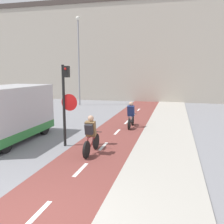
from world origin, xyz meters
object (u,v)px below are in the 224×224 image
object	(u,v)px
traffic_light_pole	(66,97)
van	(7,115)
cyclist_near	(91,135)
cyclist_far	(131,116)
street_lamp_far	(79,53)

from	to	relation	value
traffic_light_pole	van	world-z (taller)	traffic_light_pole
cyclist_near	van	bearing A→B (deg)	169.42
traffic_light_pole	van	distance (m)	2.91
traffic_light_pole	cyclist_far	distance (m)	4.63
cyclist_near	cyclist_far	size ratio (longest dim) A/B	1.03
traffic_light_pole	van	size ratio (longest dim) A/B	0.73
cyclist_near	van	size ratio (longest dim) A/B	0.38
cyclist_near	cyclist_far	distance (m)	4.71
street_lamp_far	traffic_light_pole	bearing A→B (deg)	-70.83
van	street_lamp_far	bearing A→B (deg)	96.41
street_lamp_far	van	bearing A→B (deg)	-83.59
van	cyclist_far	bearing A→B (deg)	39.54
cyclist_far	van	distance (m)	6.16
street_lamp_far	cyclist_near	distance (m)	14.16
traffic_light_pole	cyclist_far	size ratio (longest dim) A/B	1.97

